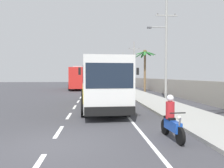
{
  "coord_description": "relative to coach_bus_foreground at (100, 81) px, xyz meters",
  "views": [
    {
      "loc": [
        1.48,
        -7.29,
        2.3
      ],
      "look_at": [
        2.8,
        9.43,
        1.7
      ],
      "focal_mm": 35.51,
      "sensor_mm": 36.0,
      "label": 1
    }
  ],
  "objects": [
    {
      "name": "utility_pole_mid",
      "position": [
        6.77,
        5.21,
        3.35
      ],
      "size": [
        3.06,
        0.24,
        9.93
      ],
      "color": "#9E9E99",
      "rests_on": "ground"
    },
    {
      "name": "utility_pole_distant",
      "position": [
        6.52,
        37.97,
        2.49
      ],
      "size": [
        3.78,
        0.24,
        8.1
      ],
      "color": "#9E9E99",
      "rests_on": "ground"
    },
    {
      "name": "coach_bus_far_lane",
      "position": [
        -3.38,
        22.15,
        0.15
      ],
      "size": [
        3.54,
        11.82,
        3.94
      ],
      "color": "red",
      "rests_on": "ground"
    },
    {
      "name": "sidewalk_kerb",
      "position": [
        4.92,
        0.55,
        -1.83
      ],
      "size": [
        3.2,
        90.0,
        0.14
      ],
      "primitive_type": "cube",
      "color": "#999993",
      "rests_on": "ground"
    },
    {
      "name": "ground_plane",
      "position": [
        -1.88,
        -9.45,
        -1.9
      ],
      "size": [
        160.0,
        160.0,
        0.0
      ],
      "primitive_type": "plane",
      "color": "#3A3A3F"
    },
    {
      "name": "boundary_wall",
      "position": [
        8.72,
        4.55,
        -0.94
      ],
      "size": [
        0.24,
        60.0,
        1.91
      ],
      "primitive_type": "cube",
      "color": "#9E998E",
      "rests_on": "ground"
    },
    {
      "name": "coach_bus_foreground",
      "position": [
        0.0,
        0.0,
        0.0
      ],
      "size": [
        3.48,
        12.23,
        3.64
      ],
      "color": "silver",
      "rests_on": "ground"
    },
    {
      "name": "utility_pole_far",
      "position": [
        6.51,
        21.59,
        2.44
      ],
      "size": [
        2.09,
        0.24,
        8.3
      ],
      "color": "#9E9E99",
      "rests_on": "ground"
    },
    {
      "name": "motorcycle_beside_bus",
      "position": [
        1.87,
        8.33,
        -1.23
      ],
      "size": [
        0.56,
        1.96,
        1.65
      ],
      "color": "black",
      "rests_on": "ground"
    },
    {
      "name": "lane_markings",
      "position": [
        0.16,
        5.43,
        -1.89
      ],
      "size": [
        3.51,
        71.42,
        0.01
      ],
      "color": "white",
      "rests_on": "ground"
    },
    {
      "name": "motorcycle_trailing",
      "position": [
        2.4,
        -8.91,
        -1.24
      ],
      "size": [
        0.56,
        1.96,
        1.61
      ],
      "color": "black",
      "rests_on": "ground"
    },
    {
      "name": "palm_second",
      "position": [
        6.87,
        14.8,
        2.52
      ],
      "size": [
        3.36,
        3.28,
        6.1
      ],
      "color": "brown",
      "rests_on": "ground"
    }
  ]
}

